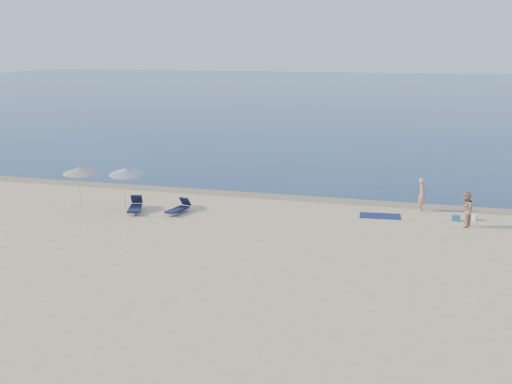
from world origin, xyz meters
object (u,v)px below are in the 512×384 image
at_px(person_right, 466,209).
at_px(umbrella_near, 126,171).
at_px(person_left, 422,195).
at_px(blue_cooler, 456,218).

relative_size(person_right, umbrella_near, 0.73).
height_order(person_left, person_right, person_left).
bearing_deg(person_right, blue_cooler, -147.50).
height_order(person_right, umbrella_near, umbrella_near).
xyz_separation_m(person_right, blue_cooler, (-0.37, 0.96, -0.70)).
bearing_deg(person_right, umbrella_near, -73.80).
distance_m(person_left, umbrella_near, 15.26).
xyz_separation_m(person_left, blue_cooler, (1.70, -1.52, -0.71)).
height_order(person_right, blue_cooler, person_right).
distance_m(blue_cooler, umbrella_near, 16.69).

